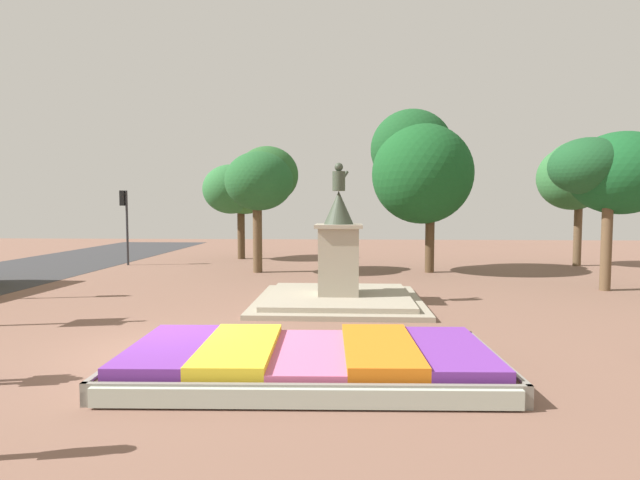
% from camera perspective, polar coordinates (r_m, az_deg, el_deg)
% --- Properties ---
extents(ground_plane, '(74.07, 74.07, 0.00)m').
position_cam_1_polar(ground_plane, '(11.46, -16.80, -12.05)').
color(ground_plane, brown).
extents(flower_planter, '(7.09, 3.68, 0.58)m').
position_cam_1_polar(flower_planter, '(9.52, -1.33, -13.59)').
color(flower_planter, '#38281C').
rests_on(flower_planter, ground_plane).
extents(statue_monument, '(5.28, 5.28, 4.50)m').
position_cam_1_polar(statue_monument, '(16.08, 2.13, -4.37)').
color(statue_monument, gray).
rests_on(statue_monument, ground_plane).
extents(traffic_light_far_corner, '(0.41, 0.28, 3.96)m').
position_cam_1_polar(traffic_light_far_corner, '(28.41, -21.40, 2.86)').
color(traffic_light_far_corner, '#2D2D33').
rests_on(traffic_light_far_corner, ground_plane).
extents(park_tree_far_left, '(4.72, 5.27, 7.81)m').
position_cam_1_polar(park_tree_far_left, '(24.34, 11.19, 8.36)').
color(park_tree_far_left, '#4C3823').
rests_on(park_tree_far_left, ground_plane).
extents(park_tree_behind_statue, '(4.57, 3.79, 5.91)m').
position_cam_1_polar(park_tree_behind_statue, '(21.75, 30.40, 6.73)').
color(park_tree_behind_statue, brown).
rests_on(park_tree_behind_statue, ground_plane).
extents(park_tree_far_right, '(3.32, 3.78, 5.99)m').
position_cam_1_polar(park_tree_far_right, '(23.67, -6.48, 6.83)').
color(park_tree_far_right, brown).
rests_on(park_tree_far_right, ground_plane).
extents(park_tree_street_side, '(3.80, 4.15, 6.53)m').
position_cam_1_polar(park_tree_street_side, '(29.12, 27.37, 6.57)').
color(park_tree_street_side, brown).
rests_on(park_tree_street_side, ground_plane).
extents(park_tree_distant, '(4.10, 4.26, 5.71)m').
position_cam_1_polar(park_tree_distant, '(29.91, -9.27, 5.76)').
color(park_tree_distant, '#4C3823').
rests_on(park_tree_distant, ground_plane).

